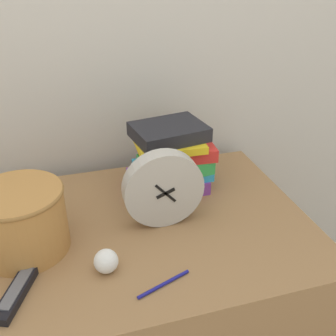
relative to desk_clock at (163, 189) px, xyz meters
name	(u,v)px	position (x,y,z in m)	size (l,w,h in m)	color
wall_back	(80,26)	(-0.14, 0.41, 0.35)	(6.00, 0.04, 2.40)	beige
desk	(121,322)	(-0.14, 0.01, -0.48)	(1.09, 0.67, 0.74)	olive
desk_clock	(163,189)	(0.00, 0.00, 0.00)	(0.22, 0.05, 0.22)	#B7B2A8
book_stack	(171,158)	(0.07, 0.17, -0.01)	(0.27, 0.19, 0.21)	#7A3899
basket	(21,219)	(-0.36, 0.00, -0.02)	(0.22, 0.22, 0.17)	#B27A3D
tv_remote	(19,289)	(-0.38, -0.16, -0.10)	(0.11, 0.18, 0.02)	black
crumpled_paper_ball	(106,261)	(-0.18, -0.14, -0.08)	(0.06, 0.06, 0.06)	white
pen	(164,284)	(-0.06, -0.23, -0.10)	(0.13, 0.05, 0.01)	navy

